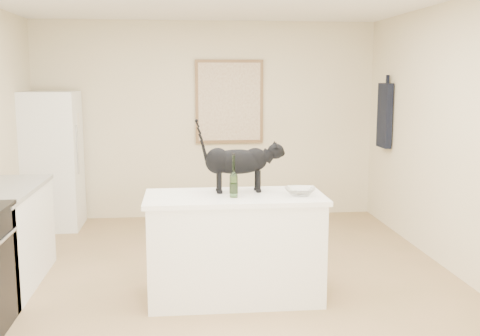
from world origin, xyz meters
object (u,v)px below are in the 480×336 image
object	(u,v)px
fridge	(52,160)
black_cat	(237,165)
wine_bottle	(234,178)
glass_bowl	(300,191)

from	to	relation	value
fridge	black_cat	size ratio (longest dim) A/B	2.54
fridge	wine_bottle	xyz separation A→B (m)	(2.03, -2.64, 0.21)
fridge	wine_bottle	size ratio (longest dim) A/B	5.33
wine_bottle	glass_bowl	xyz separation A→B (m)	(0.56, 0.03, -0.13)
fridge	black_cat	world-z (taller)	fridge
black_cat	glass_bowl	world-z (taller)	black_cat
fridge	wine_bottle	distance (m)	3.34
glass_bowl	fridge	bearing A→B (deg)	134.80
wine_bottle	glass_bowl	size ratio (longest dim) A/B	1.25
fridge	glass_bowl	world-z (taller)	fridge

